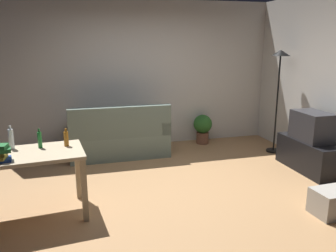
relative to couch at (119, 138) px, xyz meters
name	(u,v)px	position (x,y,z in m)	size (l,w,h in m)	color
ground_plane	(171,189)	(0.48, -1.59, -0.32)	(5.20, 4.40, 0.02)	tan
wall_rear	(139,74)	(0.48, 0.61, 1.04)	(5.20, 0.10, 2.70)	silver
couch	(119,138)	(0.00, 0.00, 0.00)	(1.68, 0.84, 0.92)	slate
tv_stand	(309,155)	(2.73, -1.49, -0.07)	(0.44, 1.10, 0.48)	black
tv	(312,126)	(2.74, -1.49, 0.39)	(0.41, 0.60, 0.44)	#2D2D33
torchiere_lamp	(279,73)	(2.73, -0.52, 1.10)	(0.32, 0.32, 1.81)	black
desk	(27,163)	(-1.25, -1.91, 0.34)	(1.26, 0.81, 0.76)	#C6B28E
potted_plant	(203,127)	(1.67, 0.31, 0.02)	(0.36, 0.36, 0.57)	brown
storage_box	(334,202)	(2.09, -2.77, -0.16)	(0.48, 0.34, 0.30)	#A8A399
bottle_clear	(11,139)	(-1.42, -1.71, 0.57)	(0.06, 0.06, 0.27)	silver
bottle_green	(40,140)	(-1.11, -1.75, 0.55)	(0.05, 0.05, 0.23)	#1E722D
bottle_amber	(66,139)	(-0.83, -1.75, 0.54)	(0.05, 0.05, 0.21)	#9E6019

